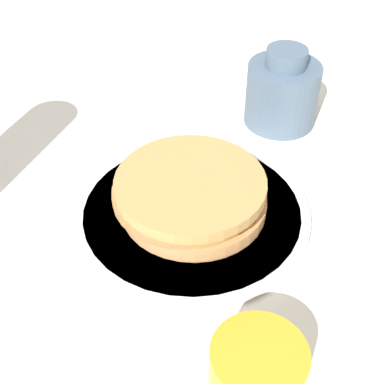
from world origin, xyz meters
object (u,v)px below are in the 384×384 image
juice_glass (257,375)px  cream_jug (282,92)px  pancake_stack (191,193)px  plate (192,212)px

juice_glass → cream_jug: (-0.25, -0.38, 0.01)m
pancake_stack → cream_jug: 0.25m
plate → pancake_stack: pancake_stack is taller
cream_jug → juice_glass: bearing=57.0°
pancake_stack → juice_glass: size_ratio=2.28×
plate → pancake_stack: 0.03m
juice_glass → cream_jug: cream_jug is taller
plate → juice_glass: (0.04, 0.24, 0.03)m
cream_jug → plate: bearing=34.4°
plate → juice_glass: juice_glass is taller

